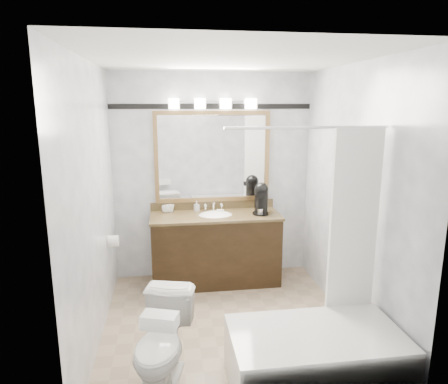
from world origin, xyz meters
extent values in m
cube|color=#9B8469|center=(0.00, 0.00, -0.01)|extent=(2.40, 2.60, 0.01)
cube|color=white|center=(0.00, 0.00, 2.50)|extent=(2.40, 2.60, 0.01)
cube|color=white|center=(0.00, 1.30, 1.25)|extent=(2.40, 0.01, 2.50)
cube|color=white|center=(0.00, -1.30, 1.25)|extent=(2.40, 0.01, 2.50)
cube|color=white|center=(-1.20, 0.00, 1.25)|extent=(0.01, 2.60, 2.50)
cube|color=white|center=(1.20, 0.00, 1.25)|extent=(0.01, 2.60, 2.50)
cube|color=black|center=(0.00, 1.01, 0.41)|extent=(1.50, 0.55, 0.82)
cube|color=olive|center=(0.00, 1.01, 0.83)|extent=(1.53, 0.58, 0.03)
cube|color=olive|center=(0.00, 1.29, 0.90)|extent=(1.53, 0.03, 0.10)
ellipsoid|color=white|center=(0.00, 1.01, 0.82)|extent=(0.44, 0.34, 0.14)
cube|color=#9B7646|center=(0.00, 1.28, 2.02)|extent=(1.40, 0.04, 0.05)
cube|color=#9B7646|center=(0.00, 1.28, 0.97)|extent=(1.40, 0.04, 0.05)
cube|color=#9B7646|center=(-0.68, 1.28, 1.50)|extent=(0.05, 0.04, 1.00)
cube|color=#9B7646|center=(0.68, 1.28, 1.50)|extent=(0.05, 0.04, 1.00)
cube|color=white|center=(0.00, 1.29, 1.50)|extent=(1.30, 0.01, 1.00)
cube|color=silver|center=(0.00, 1.27, 2.15)|extent=(0.90, 0.05, 0.03)
cube|color=white|center=(-0.45, 1.22, 2.13)|extent=(0.12, 0.12, 0.12)
cube|color=white|center=(-0.15, 1.22, 2.13)|extent=(0.12, 0.12, 0.12)
cube|color=white|center=(0.15, 1.22, 2.13)|extent=(0.12, 0.12, 0.12)
cube|color=white|center=(0.45, 1.22, 2.13)|extent=(0.12, 0.12, 0.12)
cube|color=black|center=(0.00, 1.29, 2.10)|extent=(2.40, 0.01, 0.06)
cube|color=white|center=(0.53, -0.92, 0.23)|extent=(1.30, 0.72, 0.45)
cylinder|color=silver|center=(0.53, -0.54, 1.95)|extent=(1.30, 0.02, 0.02)
cube|color=white|center=(0.95, -0.55, 1.18)|extent=(0.40, 0.04, 1.55)
cylinder|color=white|center=(-1.14, 0.66, 0.70)|extent=(0.11, 0.12, 0.12)
imported|color=white|center=(-0.62, -0.77, 0.35)|extent=(0.56, 0.77, 0.71)
cube|color=white|center=(-0.62, -1.12, 0.76)|extent=(0.26, 0.19, 0.09)
cylinder|color=black|center=(0.53, 0.96, 0.86)|extent=(0.19, 0.19, 0.02)
cylinder|color=black|center=(0.55, 1.02, 1.00)|extent=(0.16, 0.16, 0.28)
sphere|color=black|center=(0.55, 1.02, 1.14)|extent=(0.17, 0.17, 0.17)
cube|color=black|center=(0.52, 0.94, 1.09)|extent=(0.14, 0.14, 0.05)
cylinder|color=silver|center=(0.52, 0.94, 0.89)|extent=(0.06, 0.06, 0.06)
imported|color=white|center=(-0.57, 1.19, 0.89)|extent=(0.12, 0.12, 0.09)
imported|color=white|center=(-0.53, 1.21, 0.89)|extent=(0.10, 0.10, 0.09)
imported|color=white|center=(-0.21, 1.22, 0.91)|extent=(0.07, 0.07, 0.12)
cube|color=beige|center=(0.07, 1.13, 0.86)|extent=(0.09, 0.07, 0.03)
camera|label=1|loc=(-0.54, -3.49, 2.12)|focal=32.00mm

